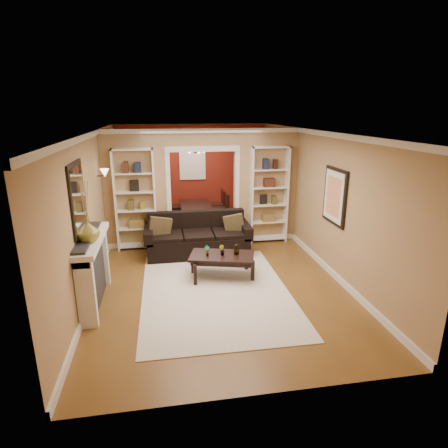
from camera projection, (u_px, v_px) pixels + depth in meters
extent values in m
plane|color=brown|center=(210.00, 261.00, 8.00)|extent=(8.00, 8.00, 0.00)
plane|color=white|center=(209.00, 131.00, 7.21)|extent=(8.00, 8.00, 0.00)
plane|color=tan|center=(192.00, 170.00, 11.38)|extent=(8.00, 0.00, 8.00)
plane|color=tan|center=(261.00, 287.00, 3.83)|extent=(8.00, 0.00, 8.00)
plane|color=tan|center=(95.00, 204.00, 7.24)|extent=(0.00, 8.00, 8.00)
plane|color=tan|center=(314.00, 195.00, 7.97)|extent=(0.00, 8.00, 8.00)
cube|color=tan|center=(203.00, 188.00, 8.74)|extent=(4.50, 0.15, 2.70)
cube|color=maroon|center=(193.00, 171.00, 11.36)|extent=(4.44, 0.04, 2.64)
cube|color=#8CA5CC|center=(192.00, 163.00, 11.25)|extent=(0.78, 0.03, 0.98)
cube|color=silver|center=(215.00, 291.00, 6.65)|extent=(2.59, 3.60, 0.01)
cube|color=black|center=(198.00, 235.00, 8.26)|extent=(2.31, 1.00, 0.90)
cube|color=brown|center=(160.00, 227.00, 8.04)|extent=(0.49, 0.23, 0.47)
cube|color=brown|center=(234.00, 224.00, 8.31)|extent=(0.45, 0.22, 0.43)
cube|color=black|center=(222.00, 266.00, 7.16)|extent=(1.33, 0.94, 0.46)
imported|color=#336626|center=(207.00, 251.00, 7.02)|extent=(0.12, 0.10, 0.20)
imported|color=#336626|center=(222.00, 250.00, 7.06)|extent=(0.14, 0.13, 0.19)
imported|color=#336626|center=(236.00, 249.00, 7.11)|extent=(0.17, 0.17, 0.21)
cube|color=white|center=(135.00, 200.00, 8.39)|extent=(0.90, 0.30, 2.30)
cube|color=white|center=(269.00, 195.00, 8.88)|extent=(0.90, 0.30, 2.30)
cube|color=white|center=(95.00, 271.00, 6.08)|extent=(0.32, 1.70, 1.16)
imported|color=olive|center=(88.00, 231.00, 5.65)|extent=(0.43, 0.43, 0.35)
cube|color=silver|center=(78.00, 198.00, 5.70)|extent=(0.03, 0.95, 1.10)
cube|color=#FFE0A5|center=(102.00, 174.00, 7.64)|extent=(0.18, 0.18, 0.22)
cube|color=black|center=(334.00, 196.00, 6.96)|extent=(0.04, 0.85, 1.05)
imported|color=black|center=(197.00, 215.00, 10.52)|extent=(1.55, 0.87, 0.55)
cube|color=black|center=(178.00, 215.00, 10.11)|extent=(0.45, 0.45, 0.76)
cube|color=black|center=(218.00, 210.00, 10.26)|extent=(0.48, 0.48, 0.94)
cube|color=black|center=(177.00, 207.00, 10.66)|extent=(0.55, 0.55, 0.88)
cube|color=black|center=(215.00, 205.00, 10.83)|extent=(0.54, 0.54, 0.91)
cube|color=#3E231C|center=(196.00, 152.00, 9.96)|extent=(0.50, 0.50, 0.30)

